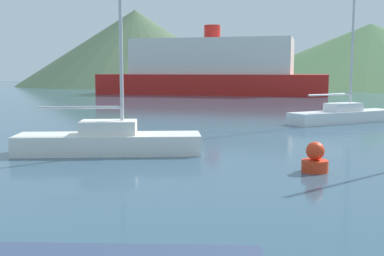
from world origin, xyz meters
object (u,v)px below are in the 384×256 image
Objects in this scene: sailboat_inner at (343,113)px; buoy_marker at (315,159)px; ferry_distant at (212,70)px; sailboat_middle at (109,139)px.

sailboat_inner reaches higher than buoy_marker.
ferry_distant is (-11.08, 30.42, 2.36)m from sailboat_inner.
buoy_marker is at bearing -28.63° from sailboat_middle.
sailboat_inner is at bearing 79.34° from buoy_marker.
buoy_marker is (8.58, -43.68, -2.51)m from ferry_distant.
ferry_distant is at bearing 72.72° from sailboat_inner.
sailboat_middle reaches higher than buoy_marker.
sailboat_inner is 0.39× the size of ferry_distant.
sailboat_inner reaches higher than ferry_distant.
sailboat_middle is 41.94m from ferry_distant.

